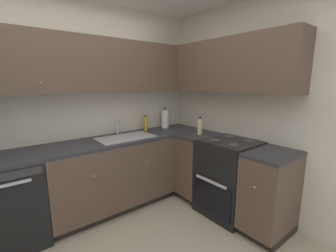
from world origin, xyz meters
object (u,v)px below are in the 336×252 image
object	(u,v)px
oil_bottle	(200,126)
soap_bottle	(146,124)
oven_range	(229,177)
dishwasher	(9,204)
paper_towel_roll	(165,119)

from	to	relation	value
oil_bottle	soap_bottle	bearing A→B (deg)	123.54
oven_range	soap_bottle	size ratio (longest dim) A/B	4.67
dishwasher	oil_bottle	xyz separation A→B (m)	(2.15, -0.48, 0.58)
soap_bottle	paper_towel_roll	xyz separation A→B (m)	(0.34, -0.02, 0.04)
oil_bottle	paper_towel_roll	bearing A→B (deg)	98.77
soap_bottle	oven_range	bearing A→B (deg)	-68.52
dishwasher	oil_bottle	size ratio (longest dim) A/B	3.67
oven_range	oil_bottle	bearing A→B (deg)	92.18
paper_towel_roll	soap_bottle	bearing A→B (deg)	176.62
paper_towel_roll	oven_range	bearing A→B (deg)	-84.10
soap_bottle	paper_towel_roll	distance (m)	0.34
soap_bottle	oil_bottle	bearing A→B (deg)	-56.46
soap_bottle	oil_bottle	size ratio (longest dim) A/B	0.95
paper_towel_roll	oil_bottle	distance (m)	0.65
dishwasher	oven_range	xyz separation A→B (m)	(2.17, -0.98, 0.02)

